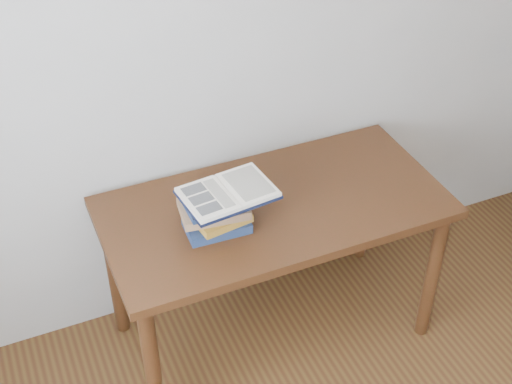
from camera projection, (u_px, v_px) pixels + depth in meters
name	position (u px, v px, depth m)	size (l,w,h in m)	color
desk	(274.00, 223.00, 2.79)	(1.32, 0.66, 0.71)	#3F1D0F
book_stack	(216.00, 211.00, 2.57)	(0.26, 0.20, 0.16)	#182A48
open_book	(228.00, 193.00, 2.51)	(0.35, 0.26, 0.03)	black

